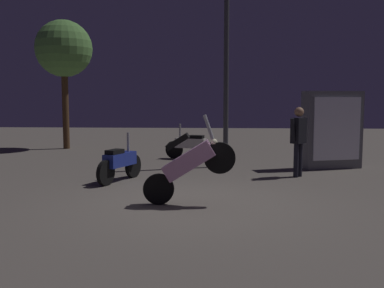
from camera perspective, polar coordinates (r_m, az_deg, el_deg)
name	(u,v)px	position (r m, az deg, el deg)	size (l,w,h in m)	color
ground_plane	(193,203)	(8.22, 0.10, -7.56)	(40.00, 40.00, 0.00)	#605951
motorcycle_pink_foreground	(189,164)	(7.92, -0.44, -2.59)	(1.66, 0.33, 1.63)	black
motorcycle_white_parked_left	(191,145)	(13.85, -0.17, -0.17)	(1.62, 0.56, 1.11)	black
motorcycle_blue_parked_right	(120,163)	(10.33, -9.26, -2.37)	(0.72, 1.58, 1.11)	black
person_rider_beside	(299,135)	(11.01, 13.54, 1.08)	(0.52, 0.54, 1.70)	black
streetlamp_near	(226,51)	(12.38, 4.44, 11.82)	(0.36, 0.36, 5.02)	#38383D
tree_left_bg	(64,50)	(17.43, -16.16, 11.57)	(2.09, 2.09, 4.78)	#4C331E
kiosk_billboard	(332,130)	(12.63, 17.55, 1.75)	(1.68, 0.92, 2.10)	#595960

